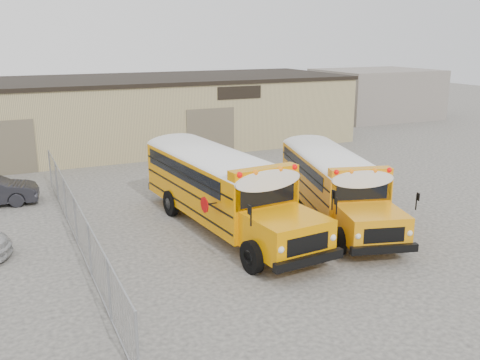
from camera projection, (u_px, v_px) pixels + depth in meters
name	position (u px, v px, depth m)	size (l,w,h in m)	color
ground	(261.00, 246.00, 19.34)	(120.00, 120.00, 0.00)	#44413E
warehouse	(129.00, 112.00, 36.27)	(30.20, 10.20, 4.67)	tan
chainlink_fence	(76.00, 221.00, 19.33)	(0.07, 18.07, 1.81)	#989BA1
distant_building_right	(375.00, 94.00, 49.49)	(10.00, 8.00, 4.40)	gray
school_bus_left	(160.00, 153.00, 26.37)	(3.59, 10.80, 3.10)	#F29200
school_bus_right	(297.00, 150.00, 27.73)	(4.78, 9.85, 2.80)	orange
tarp_bundle	(301.00, 223.00, 19.77)	(0.98, 0.98, 1.33)	black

